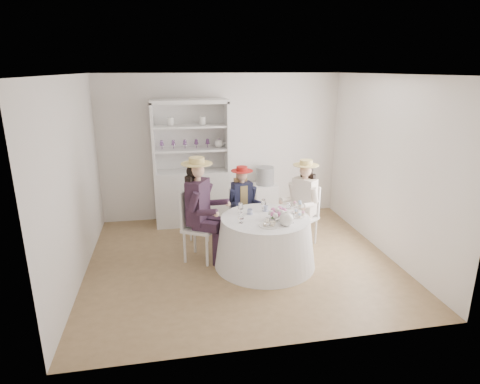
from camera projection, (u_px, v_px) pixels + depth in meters
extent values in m
plane|color=olive|center=(241.00, 260.00, 6.06)|extent=(4.50, 4.50, 0.00)
plane|color=white|center=(241.00, 74.00, 5.26)|extent=(4.50, 4.50, 0.00)
plane|color=white|center=(222.00, 148.00, 7.54)|extent=(4.50, 0.00, 4.50)
plane|color=white|center=(280.00, 226.00, 3.78)|extent=(4.50, 0.00, 4.50)
plane|color=white|center=(73.00, 182.00, 5.27)|extent=(0.00, 4.50, 4.50)
plane|color=white|center=(387.00, 167.00, 6.05)|extent=(0.00, 4.50, 4.50)
cone|color=white|center=(265.00, 242.00, 5.84)|extent=(1.48, 1.48, 0.71)
cylinder|color=white|center=(265.00, 218.00, 5.74)|extent=(1.28, 1.28, 0.02)
cube|color=silver|center=(193.00, 197.00, 7.40)|extent=(1.35, 0.53, 1.01)
cube|color=silver|center=(190.00, 135.00, 7.28)|extent=(1.34, 0.07, 1.23)
cube|color=silver|center=(189.00, 101.00, 6.89)|extent=(1.35, 0.53, 0.07)
cube|color=silver|center=(153.00, 138.00, 6.96)|extent=(0.05, 0.50, 1.23)
cube|color=silver|center=(227.00, 136.00, 7.18)|extent=(0.05, 0.50, 1.23)
cube|color=silver|center=(191.00, 149.00, 7.13)|extent=(1.26, 0.47, 0.03)
cube|color=silver|center=(190.00, 126.00, 7.01)|extent=(1.26, 0.47, 0.03)
sphere|color=white|center=(219.00, 143.00, 7.20)|extent=(0.16, 0.16, 0.16)
cube|color=silver|center=(265.00, 201.00, 7.71)|extent=(0.44, 0.44, 0.67)
cylinder|color=black|center=(265.00, 176.00, 7.56)|extent=(0.42, 0.42, 0.34)
cube|color=silver|center=(200.00, 228.00, 5.95)|extent=(0.61, 0.61, 0.04)
cylinder|color=silver|center=(207.00, 251.00, 5.81)|extent=(0.04, 0.04, 0.49)
cylinder|color=silver|center=(216.00, 241.00, 6.14)|extent=(0.04, 0.04, 0.49)
cylinder|color=silver|center=(185.00, 247.00, 5.92)|extent=(0.04, 0.04, 0.49)
cylinder|color=silver|center=(195.00, 238.00, 6.24)|extent=(0.04, 0.04, 0.49)
cube|color=silver|center=(187.00, 208.00, 5.92)|extent=(0.23, 0.39, 0.56)
cube|color=black|center=(198.00, 202.00, 5.84)|extent=(0.39, 0.46, 0.65)
cube|color=black|center=(206.00, 226.00, 5.79)|extent=(0.40, 0.31, 0.13)
cylinder|color=black|center=(216.00, 249.00, 5.84)|extent=(0.11, 0.11, 0.51)
cylinder|color=black|center=(194.00, 202.00, 5.59)|extent=(0.22, 0.18, 0.31)
cube|color=black|center=(211.00, 221.00, 5.98)|extent=(0.40, 0.31, 0.13)
cylinder|color=black|center=(221.00, 243.00, 6.03)|extent=(0.11, 0.11, 0.51)
cylinder|color=black|center=(207.00, 192.00, 6.01)|extent=(0.22, 0.18, 0.31)
cylinder|color=#D8A889|center=(197.00, 179.00, 5.73)|extent=(0.10, 0.10, 0.09)
sphere|color=#D8A889|center=(197.00, 170.00, 5.70)|extent=(0.21, 0.21, 0.21)
sphere|color=black|center=(194.00, 171.00, 5.72)|extent=(0.21, 0.21, 0.21)
cube|color=black|center=(192.00, 189.00, 5.81)|extent=(0.21, 0.28, 0.42)
cylinder|color=#DDC16B|center=(197.00, 164.00, 5.67)|extent=(0.45, 0.45, 0.01)
cylinder|color=#DDC16B|center=(197.00, 160.00, 5.65)|extent=(0.22, 0.22, 0.09)
cube|color=silver|center=(242.00, 217.00, 6.70)|extent=(0.42, 0.42, 0.04)
cylinder|color=silver|center=(237.00, 232.00, 6.59)|extent=(0.03, 0.03, 0.39)
cylinder|color=silver|center=(253.00, 230.00, 6.68)|extent=(0.03, 0.03, 0.39)
cylinder|color=silver|center=(231.00, 226.00, 6.84)|extent=(0.03, 0.03, 0.39)
cylinder|color=silver|center=(247.00, 224.00, 6.94)|extent=(0.03, 0.03, 0.39)
cube|color=silver|center=(239.00, 200.00, 6.77)|extent=(0.34, 0.09, 0.45)
cube|color=#1B1E37|center=(242.00, 198.00, 6.62)|extent=(0.35, 0.24, 0.52)
cube|color=tan|center=(242.00, 198.00, 6.62)|extent=(0.16, 0.22, 0.45)
cube|color=#1B1E37|center=(240.00, 215.00, 6.56)|extent=(0.17, 0.32, 0.11)
cylinder|color=#1B1E37|center=(243.00, 233.00, 6.52)|extent=(0.09, 0.09, 0.41)
cylinder|color=#1B1E37|center=(232.00, 196.00, 6.51)|extent=(0.11, 0.17, 0.25)
cube|color=#1B1E37|center=(249.00, 214.00, 6.61)|extent=(0.17, 0.32, 0.11)
cylinder|color=#1B1E37|center=(252.00, 232.00, 6.58)|extent=(0.09, 0.09, 0.41)
cylinder|color=#1B1E37|center=(253.00, 193.00, 6.63)|extent=(0.11, 0.17, 0.25)
cylinder|color=#D8A889|center=(242.00, 181.00, 6.54)|extent=(0.08, 0.08, 0.07)
sphere|color=#D8A889|center=(242.00, 176.00, 6.51)|extent=(0.17, 0.17, 0.17)
sphere|color=tan|center=(241.00, 176.00, 6.55)|extent=(0.17, 0.17, 0.17)
cube|color=tan|center=(240.00, 188.00, 6.64)|extent=(0.22, 0.11, 0.34)
cylinder|color=red|center=(242.00, 171.00, 6.49)|extent=(0.36, 0.36, 0.01)
cylinder|color=red|center=(242.00, 169.00, 6.47)|extent=(0.18, 0.18, 0.07)
cube|color=silver|center=(303.00, 218.00, 6.50)|extent=(0.56, 0.56, 0.04)
cylinder|color=silver|center=(288.00, 232.00, 6.56)|extent=(0.04, 0.04, 0.44)
cylinder|color=silver|center=(305.00, 237.00, 6.35)|extent=(0.04, 0.04, 0.44)
cylinder|color=silver|center=(299.00, 226.00, 6.78)|extent=(0.04, 0.04, 0.44)
cylinder|color=silver|center=(316.00, 231.00, 6.58)|extent=(0.04, 0.04, 0.44)
cube|color=silver|center=(310.00, 200.00, 6.55)|extent=(0.25, 0.32, 0.50)
cube|color=#F0E2D0|center=(304.00, 196.00, 6.40)|extent=(0.38, 0.41, 0.58)
cube|color=#F0E2D0|center=(294.00, 214.00, 6.45)|extent=(0.35, 0.31, 0.12)
cylinder|color=#F0E2D0|center=(288.00, 234.00, 6.44)|extent=(0.10, 0.10, 0.46)
cylinder|color=#F0E2D0|center=(292.00, 190.00, 6.49)|extent=(0.19, 0.18, 0.28)
cube|color=#F0E2D0|center=(303.00, 217.00, 6.33)|extent=(0.35, 0.31, 0.12)
cylinder|color=#F0E2D0|center=(297.00, 237.00, 6.32)|extent=(0.10, 0.10, 0.46)
cylinder|color=#F0E2D0|center=(314.00, 195.00, 6.22)|extent=(0.19, 0.18, 0.28)
cylinder|color=#D8A889|center=(305.00, 177.00, 6.31)|extent=(0.09, 0.09, 0.08)
sphere|color=#D8A889|center=(306.00, 171.00, 6.28)|extent=(0.19, 0.19, 0.19)
sphere|color=black|center=(307.00, 171.00, 6.32)|extent=(0.19, 0.19, 0.19)
cube|color=black|center=(308.00, 185.00, 6.41)|extent=(0.21, 0.24, 0.38)
cylinder|color=#DDC16B|center=(306.00, 165.00, 6.25)|extent=(0.40, 0.40, 0.01)
cylinder|color=#DDC16B|center=(306.00, 162.00, 6.24)|extent=(0.20, 0.20, 0.08)
cube|color=silver|center=(201.00, 215.00, 6.75)|extent=(0.45, 0.45, 0.04)
cylinder|color=silver|center=(211.00, 224.00, 6.93)|extent=(0.03, 0.03, 0.40)
cylinder|color=silver|center=(195.00, 223.00, 6.96)|extent=(0.03, 0.03, 0.40)
cylinder|color=silver|center=(208.00, 230.00, 6.66)|extent=(0.03, 0.03, 0.40)
cylinder|color=silver|center=(191.00, 230.00, 6.69)|extent=(0.03, 0.03, 0.40)
cube|color=silver|center=(198.00, 205.00, 6.53)|extent=(0.33, 0.13, 0.45)
imported|color=white|center=(250.00, 212.00, 5.86)|extent=(0.11, 0.11, 0.07)
imported|color=white|center=(266.00, 209.00, 5.99)|extent=(0.09, 0.09, 0.07)
imported|color=white|center=(281.00, 211.00, 5.90)|extent=(0.12, 0.12, 0.07)
imported|color=white|center=(281.00, 217.00, 5.67)|extent=(0.29, 0.29, 0.06)
sphere|color=pink|center=(283.00, 212.00, 5.65)|extent=(0.08, 0.08, 0.08)
sphere|color=white|center=(282.00, 211.00, 5.68)|extent=(0.08, 0.08, 0.08)
sphere|color=pink|center=(279.00, 211.00, 5.70)|extent=(0.08, 0.08, 0.08)
sphere|color=white|center=(277.00, 211.00, 5.70)|extent=(0.08, 0.08, 0.08)
sphere|color=pink|center=(275.00, 212.00, 5.68)|extent=(0.08, 0.08, 0.08)
sphere|color=white|center=(274.00, 212.00, 5.65)|extent=(0.08, 0.08, 0.08)
sphere|color=pink|center=(274.00, 213.00, 5.61)|extent=(0.08, 0.08, 0.08)
sphere|color=white|center=(276.00, 214.00, 5.59)|extent=(0.08, 0.08, 0.08)
sphere|color=pink|center=(279.00, 214.00, 5.58)|extent=(0.08, 0.08, 0.08)
sphere|color=white|center=(282.00, 214.00, 5.59)|extent=(0.08, 0.08, 0.08)
sphere|color=pink|center=(283.00, 213.00, 5.62)|extent=(0.08, 0.08, 0.08)
sphere|color=white|center=(286.00, 219.00, 5.43)|extent=(0.20, 0.20, 0.20)
cylinder|color=white|center=(295.00, 218.00, 5.45)|extent=(0.12, 0.03, 0.09)
cylinder|color=white|center=(287.00, 212.00, 5.40)|extent=(0.04, 0.04, 0.02)
cylinder|color=white|center=(269.00, 225.00, 5.43)|extent=(0.29, 0.29, 0.01)
cube|color=beige|center=(266.00, 224.00, 5.39)|extent=(0.07, 0.04, 0.03)
cube|color=beige|center=(269.00, 223.00, 5.42)|extent=(0.08, 0.06, 0.03)
cube|color=beige|center=(273.00, 223.00, 5.45)|extent=(0.08, 0.07, 0.03)
cube|color=beige|center=(267.00, 222.00, 5.46)|extent=(0.08, 0.08, 0.03)
cube|color=beige|center=(273.00, 224.00, 5.39)|extent=(0.07, 0.08, 0.03)
cylinder|color=white|center=(298.00, 216.00, 5.78)|extent=(0.24, 0.24, 0.01)
cylinder|color=white|center=(298.00, 211.00, 5.76)|extent=(0.02, 0.02, 0.16)
cylinder|color=white|center=(298.00, 206.00, 5.74)|extent=(0.18, 0.18, 0.01)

